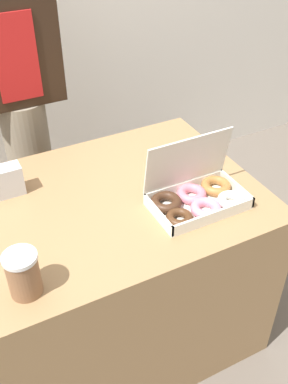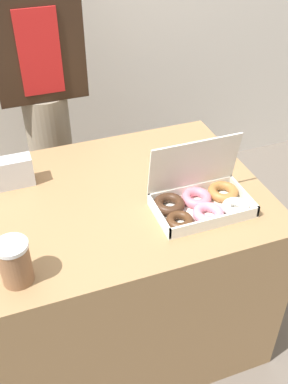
{
  "view_description": "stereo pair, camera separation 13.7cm",
  "coord_description": "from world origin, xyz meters",
  "px_view_note": "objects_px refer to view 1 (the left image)",
  "views": [
    {
      "loc": [
        -0.43,
        -1.14,
        1.69
      ],
      "look_at": [
        0.07,
        -0.18,
        0.86
      ],
      "focal_mm": 42.0,
      "sensor_mm": 36.0,
      "label": 1
    },
    {
      "loc": [
        -0.3,
        -1.2,
        1.69
      ],
      "look_at": [
        0.07,
        -0.18,
        0.86
      ],
      "focal_mm": 42.0,
      "sensor_mm": 36.0,
      "label": 2
    }
  ],
  "objects_px": {
    "coffee_cup": "(23,274)",
    "napkin_holder": "(4,182)",
    "person_customer": "(17,87)",
    "donut_box": "(196,196)"
  },
  "relations": [
    {
      "from": "coffee_cup",
      "to": "napkin_holder",
      "type": "relative_size",
      "value": 1.07
    },
    {
      "from": "donut_box",
      "to": "coffee_cup",
      "type": "xyz_separation_m",
      "value": [
        -0.62,
        -0.11,
        0.03
      ]
    },
    {
      "from": "coffee_cup",
      "to": "napkin_holder",
      "type": "bearing_deg",
      "value": 83.18
    },
    {
      "from": "coffee_cup",
      "to": "person_customer",
      "type": "xyz_separation_m",
      "value": [
        0.25,
        0.95,
        0.1
      ]
    },
    {
      "from": "coffee_cup",
      "to": "person_customer",
      "type": "height_order",
      "value": "person_customer"
    },
    {
      "from": "coffee_cup",
      "to": "napkin_holder",
      "type": "xyz_separation_m",
      "value": [
        0.06,
        0.46,
        -0.01
      ]
    },
    {
      "from": "person_customer",
      "to": "donut_box",
      "type": "bearing_deg",
      "value": -66.37
    },
    {
      "from": "donut_box",
      "to": "person_customer",
      "type": "distance_m",
      "value": 0.92
    },
    {
      "from": "person_customer",
      "to": "coffee_cup",
      "type": "bearing_deg",
      "value": -104.72
    },
    {
      "from": "napkin_holder",
      "to": "person_customer",
      "type": "bearing_deg",
      "value": 68.3
    }
  ]
}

